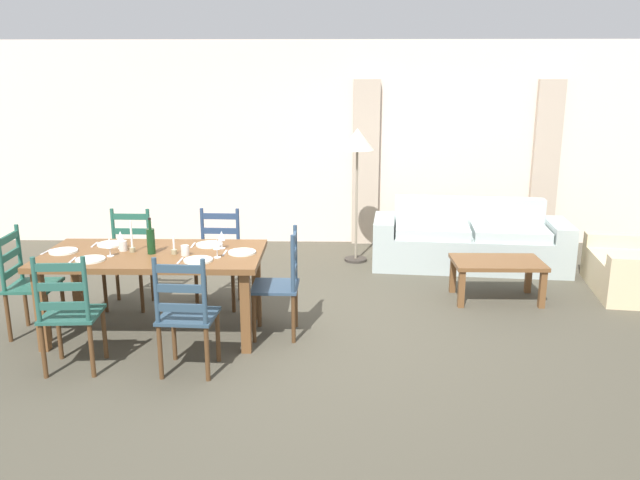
% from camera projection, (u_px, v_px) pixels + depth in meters
% --- Properties ---
extents(ground_plane, '(9.60, 9.60, 0.02)m').
position_uv_depth(ground_plane, '(295.00, 332.00, 5.72)').
color(ground_plane, '#474336').
extents(wall_far, '(9.60, 0.16, 2.70)m').
position_uv_depth(wall_far, '(308.00, 144.00, 8.57)').
color(wall_far, beige).
rests_on(wall_far, ground_plane).
extents(curtain_panel_left, '(0.35, 0.08, 2.20)m').
position_uv_depth(curtain_panel_left, '(366.00, 164.00, 8.48)').
color(curtain_panel_left, '#BBA790').
rests_on(curtain_panel_left, ground_plane).
extents(curtain_panel_right, '(0.35, 0.08, 2.20)m').
position_uv_depth(curtain_panel_right, '(545.00, 164.00, 8.44)').
color(curtain_panel_right, '#BBA790').
rests_on(curtain_panel_right, ground_plane).
extents(dining_table, '(1.90, 0.96, 0.75)m').
position_uv_depth(dining_table, '(153.00, 262.00, 5.51)').
color(dining_table, brown).
rests_on(dining_table, ground_plane).
extents(dining_chair_near_left, '(0.45, 0.43, 0.96)m').
position_uv_depth(dining_chair_near_left, '(69.00, 313.00, 4.84)').
color(dining_chair_near_left, '#245347').
rests_on(dining_chair_near_left, ground_plane).
extents(dining_chair_near_right, '(0.44, 0.43, 0.96)m').
position_uv_depth(dining_chair_near_right, '(186.00, 315.00, 4.80)').
color(dining_chair_near_right, '#2B4355').
rests_on(dining_chair_near_right, ground_plane).
extents(dining_chair_far_left, '(0.43, 0.41, 0.96)m').
position_uv_depth(dining_chair_far_left, '(129.00, 259.00, 6.28)').
color(dining_chair_far_left, '#235B48').
rests_on(dining_chair_far_left, ground_plane).
extents(dining_chair_far_right, '(0.43, 0.42, 0.96)m').
position_uv_depth(dining_chair_far_right, '(219.00, 258.00, 6.30)').
color(dining_chair_far_right, navy).
rests_on(dining_chair_far_right, ground_plane).
extents(dining_chair_head_west, '(0.42, 0.44, 0.96)m').
position_uv_depth(dining_chair_head_west, '(27.00, 282.00, 5.56)').
color(dining_chair_head_west, '#215848').
rests_on(dining_chair_head_west, ground_plane).
extents(dining_chair_head_east, '(0.41, 0.43, 0.96)m').
position_uv_depth(dining_chair_head_east, '(281.00, 283.00, 5.54)').
color(dining_chair_head_east, '#2F455C').
rests_on(dining_chair_head_east, ground_plane).
extents(dinner_plate_near_left, '(0.24, 0.24, 0.02)m').
position_uv_depth(dinner_plate_near_left, '(90.00, 260.00, 5.25)').
color(dinner_plate_near_left, white).
rests_on(dinner_plate_near_left, dining_table).
extents(fork_near_left, '(0.03, 0.17, 0.01)m').
position_uv_depth(fork_near_left, '(73.00, 260.00, 5.26)').
color(fork_near_left, silver).
rests_on(fork_near_left, dining_table).
extents(dinner_plate_near_right, '(0.24, 0.24, 0.02)m').
position_uv_depth(dinner_plate_near_right, '(198.00, 260.00, 5.24)').
color(dinner_plate_near_right, white).
rests_on(dinner_plate_near_right, dining_table).
extents(fork_near_right, '(0.02, 0.17, 0.01)m').
position_uv_depth(fork_near_right, '(180.00, 261.00, 5.24)').
color(fork_near_right, silver).
rests_on(fork_near_right, dining_table).
extents(dinner_plate_far_left, '(0.24, 0.24, 0.02)m').
position_uv_depth(dinner_plate_far_left, '(111.00, 244.00, 5.74)').
color(dinner_plate_far_left, white).
rests_on(dinner_plate_far_left, dining_table).
extents(fork_far_left, '(0.02, 0.17, 0.01)m').
position_uv_depth(fork_far_left, '(94.00, 245.00, 5.74)').
color(fork_far_left, silver).
rests_on(fork_far_left, dining_table).
extents(dinner_plate_far_right, '(0.24, 0.24, 0.02)m').
position_uv_depth(dinner_plate_far_right, '(210.00, 245.00, 5.72)').
color(dinner_plate_far_right, white).
rests_on(dinner_plate_far_right, dining_table).
extents(fork_far_right, '(0.02, 0.17, 0.01)m').
position_uv_depth(fork_far_right, '(193.00, 245.00, 5.72)').
color(fork_far_right, silver).
rests_on(fork_far_right, dining_table).
extents(dinner_plate_head_west, '(0.24, 0.24, 0.02)m').
position_uv_depth(dinner_plate_head_west, '(63.00, 251.00, 5.50)').
color(dinner_plate_head_west, white).
rests_on(dinner_plate_head_west, dining_table).
extents(fork_head_west, '(0.03, 0.17, 0.01)m').
position_uv_depth(fork_head_west, '(46.00, 252.00, 5.50)').
color(fork_head_west, silver).
rests_on(fork_head_west, dining_table).
extents(dinner_plate_head_east, '(0.24, 0.24, 0.02)m').
position_uv_depth(dinner_plate_head_east, '(242.00, 252.00, 5.47)').
color(dinner_plate_head_east, white).
rests_on(dinner_plate_head_east, dining_table).
extents(fork_head_east, '(0.02, 0.17, 0.01)m').
position_uv_depth(fork_head_east, '(225.00, 253.00, 5.48)').
color(fork_head_east, silver).
rests_on(fork_head_east, dining_table).
extents(wine_bottle, '(0.07, 0.07, 0.32)m').
position_uv_depth(wine_bottle, '(151.00, 240.00, 5.43)').
color(wine_bottle, '#143819').
rests_on(wine_bottle, dining_table).
extents(wine_glass_near_left, '(0.06, 0.06, 0.16)m').
position_uv_depth(wine_glass_near_left, '(109.00, 244.00, 5.35)').
color(wine_glass_near_left, white).
rests_on(wine_glass_near_left, dining_table).
extents(wine_glass_near_right, '(0.06, 0.06, 0.16)m').
position_uv_depth(wine_glass_near_right, '(217.00, 245.00, 5.31)').
color(wine_glass_near_right, white).
rests_on(wine_glass_near_right, dining_table).
extents(wine_glass_far_left, '(0.06, 0.06, 0.16)m').
position_uv_depth(wine_glass_far_left, '(120.00, 237.00, 5.59)').
color(wine_glass_far_left, white).
rests_on(wine_glass_far_left, dining_table).
extents(wine_glass_far_right, '(0.06, 0.06, 0.16)m').
position_uv_depth(wine_glass_far_right, '(222.00, 236.00, 5.60)').
color(wine_glass_far_right, white).
rests_on(wine_glass_far_right, dining_table).
extents(coffee_cup_primary, '(0.07, 0.07, 0.09)m').
position_uv_depth(coffee_cup_primary, '(185.00, 251.00, 5.39)').
color(coffee_cup_primary, beige).
rests_on(coffee_cup_primary, dining_table).
extents(coffee_cup_secondary, '(0.07, 0.07, 0.09)m').
position_uv_depth(coffee_cup_secondary, '(123.00, 246.00, 5.54)').
color(coffee_cup_secondary, beige).
rests_on(coffee_cup_secondary, dining_table).
extents(candle_tall, '(0.05, 0.05, 0.28)m').
position_uv_depth(candle_tall, '(132.00, 243.00, 5.49)').
color(candle_tall, '#998C66').
rests_on(candle_tall, dining_table).
extents(candle_short, '(0.05, 0.05, 0.16)m').
position_uv_depth(candle_short, '(174.00, 249.00, 5.43)').
color(candle_short, '#998C66').
rests_on(candle_short, dining_table).
extents(couch, '(2.35, 1.04, 0.80)m').
position_uv_depth(couch, '(469.00, 242.00, 7.64)').
color(couch, '#A5B3AF').
rests_on(couch, ground_plane).
extents(coffee_table, '(0.90, 0.56, 0.42)m').
position_uv_depth(coffee_table, '(497.00, 267.00, 6.44)').
color(coffee_table, brown).
rests_on(coffee_table, ground_plane).
extents(standing_lamp, '(0.40, 0.40, 1.64)m').
position_uv_depth(standing_lamp, '(357.00, 147.00, 7.56)').
color(standing_lamp, '#332D28').
rests_on(standing_lamp, ground_plane).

